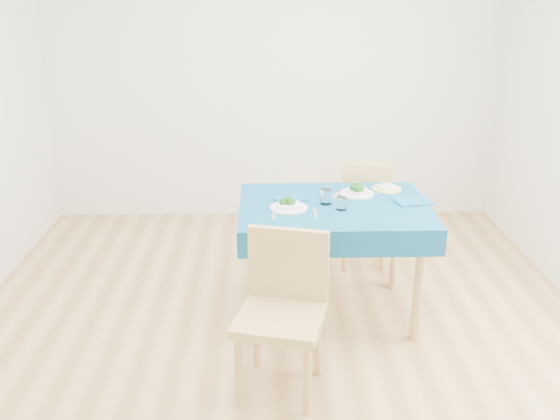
{
  "coord_description": "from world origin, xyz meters",
  "views": [
    {
      "loc": [
        -0.09,
        -3.3,
        2.05
      ],
      "look_at": [
        0.0,
        0.0,
        0.85
      ],
      "focal_mm": 40.0,
      "sensor_mm": 36.0,
      "label": 1
    }
  ],
  "objects_px": {
    "bowl_far": "(357,190)",
    "bowl_near": "(289,203)",
    "table": "(332,260)",
    "chair_far": "(364,206)",
    "side_plate": "(387,189)",
    "chair_near": "(280,299)"
  },
  "relations": [
    {
      "from": "chair_near",
      "to": "table",
      "type": "bearing_deg",
      "value": 80.66
    },
    {
      "from": "chair_near",
      "to": "bowl_near",
      "type": "distance_m",
      "value": 0.79
    },
    {
      "from": "table",
      "to": "chair_far",
      "type": "relative_size",
      "value": 1.25
    },
    {
      "from": "bowl_far",
      "to": "chair_near",
      "type": "bearing_deg",
      "value": -117.56
    },
    {
      "from": "chair_far",
      "to": "side_plate",
      "type": "bearing_deg",
      "value": 99.48
    },
    {
      "from": "table",
      "to": "chair_near",
      "type": "height_order",
      "value": "chair_near"
    },
    {
      "from": "chair_near",
      "to": "bowl_far",
      "type": "distance_m",
      "value": 1.17
    },
    {
      "from": "chair_near",
      "to": "chair_far",
      "type": "xyz_separation_m",
      "value": [
        0.67,
        1.59,
        -0.08
      ]
    },
    {
      "from": "chair_near",
      "to": "bowl_far",
      "type": "height_order",
      "value": "chair_near"
    },
    {
      "from": "table",
      "to": "side_plate",
      "type": "distance_m",
      "value": 0.61
    },
    {
      "from": "table",
      "to": "chair_near",
      "type": "bearing_deg",
      "value": -113.57
    },
    {
      "from": "bowl_near",
      "to": "side_plate",
      "type": "xyz_separation_m",
      "value": [
        0.67,
        0.36,
        -0.03
      ]
    },
    {
      "from": "table",
      "to": "chair_near",
      "type": "xyz_separation_m",
      "value": [
        -0.36,
        -0.82,
        0.16
      ]
    },
    {
      "from": "table",
      "to": "chair_far",
      "type": "distance_m",
      "value": 0.84
    },
    {
      "from": "chair_far",
      "to": "bowl_far",
      "type": "relative_size",
      "value": 4.15
    },
    {
      "from": "chair_far",
      "to": "side_plate",
      "type": "xyz_separation_m",
      "value": [
        0.07,
        -0.48,
        0.3
      ]
    },
    {
      "from": "side_plate",
      "to": "chair_near",
      "type": "bearing_deg",
      "value": -123.68
    },
    {
      "from": "table",
      "to": "bowl_near",
      "type": "bearing_deg",
      "value": -165.86
    },
    {
      "from": "chair_far",
      "to": "chair_near",
      "type": "bearing_deg",
      "value": 68.84
    },
    {
      "from": "bowl_far",
      "to": "bowl_near",
      "type": "bearing_deg",
      "value": -150.04
    },
    {
      "from": "table",
      "to": "side_plate",
      "type": "height_order",
      "value": "side_plate"
    },
    {
      "from": "bowl_far",
      "to": "table",
      "type": "bearing_deg",
      "value": -131.73
    }
  ]
}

